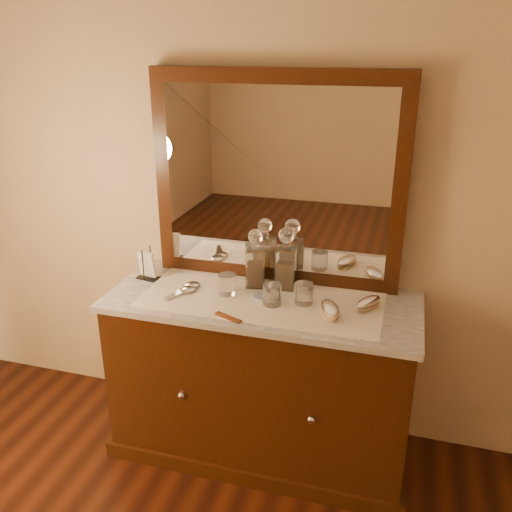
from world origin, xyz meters
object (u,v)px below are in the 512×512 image
at_px(brush_far, 368,303).
at_px(hand_mirror_inner, 185,291).
at_px(pin_dish, 262,297).
at_px(napkin_rack, 147,266).
at_px(mirror_frame, 277,180).
at_px(brush_near, 330,310).
at_px(decanter_left, 256,264).
at_px(dresser_cabinet, 262,379).
at_px(comb, 228,317).
at_px(hand_mirror_outer, 189,286).
at_px(decanter_right, 286,265).

bearing_deg(brush_far, hand_mirror_inner, -174.56).
relative_size(pin_dish, napkin_rack, 0.48).
height_order(mirror_frame, brush_far, mirror_frame).
distance_m(brush_near, brush_far, 0.19).
bearing_deg(decanter_left, dresser_cabinet, -61.51).
height_order(dresser_cabinet, brush_far, brush_far).
height_order(comb, hand_mirror_outer, hand_mirror_outer).
bearing_deg(pin_dish, comb, -111.50).
xyz_separation_m(decanter_right, hand_mirror_outer, (-0.44, -0.13, -0.11)).
xyz_separation_m(dresser_cabinet, decanter_right, (0.08, 0.14, 0.56)).
height_order(dresser_cabinet, decanter_left, decanter_left).
distance_m(mirror_frame, decanter_right, 0.40).
relative_size(mirror_frame, brush_far, 7.18).
distance_m(comb, decanter_right, 0.42).
bearing_deg(hand_mirror_outer, hand_mirror_inner, -89.00).
height_order(decanter_right, brush_far, decanter_right).
relative_size(decanter_left, brush_near, 1.58).
height_order(mirror_frame, hand_mirror_inner, mirror_frame).
bearing_deg(comb, mirror_frame, 102.18).
bearing_deg(brush_near, hand_mirror_outer, 172.89).
height_order(brush_near, brush_far, brush_near).
height_order(comb, decanter_right, decanter_right).
relative_size(decanter_right, hand_mirror_inner, 1.61).
height_order(mirror_frame, decanter_right, mirror_frame).
bearing_deg(comb, hand_mirror_inner, 168.71).
xyz_separation_m(pin_dish, decanter_left, (-0.07, 0.13, 0.10)).
bearing_deg(comb, brush_far, 47.71).
xyz_separation_m(dresser_cabinet, brush_far, (0.48, 0.04, 0.47)).
bearing_deg(hand_mirror_inner, comb, -33.76).
xyz_separation_m(decanter_right, hand_mirror_inner, (-0.44, -0.18, -0.11)).
bearing_deg(hand_mirror_inner, mirror_frame, 38.36).
distance_m(pin_dish, decanter_right, 0.20).
bearing_deg(mirror_frame, decanter_right, -53.96).
bearing_deg(brush_far, brush_near, -142.80).
bearing_deg(brush_near, brush_far, 37.20).
xyz_separation_m(mirror_frame, hand_mirror_outer, (-0.37, -0.24, -0.49)).
bearing_deg(pin_dish, brush_far, 5.45).
relative_size(comb, napkin_rack, 0.84).
relative_size(mirror_frame, decanter_left, 4.17).
bearing_deg(decanter_right, pin_dish, -117.51).
relative_size(decanter_left, hand_mirror_outer, 1.50).
bearing_deg(brush_far, pin_dish, -174.55).
bearing_deg(mirror_frame, pin_dish, -89.84).
xyz_separation_m(decanter_left, hand_mirror_inner, (-0.30, -0.16, -0.10)).
bearing_deg(decanter_right, brush_far, -14.21).
distance_m(decanter_left, brush_near, 0.45).
relative_size(dresser_cabinet, pin_dish, 17.97).
bearing_deg(pin_dish, decanter_left, 117.05).
distance_m(pin_dish, hand_mirror_outer, 0.37).
bearing_deg(mirror_frame, hand_mirror_inner, -141.64).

